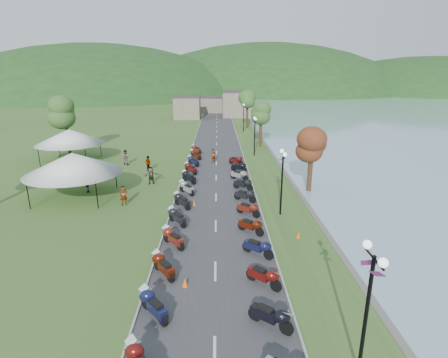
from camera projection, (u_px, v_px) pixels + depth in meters
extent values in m
cube|color=#3E3E41|center=(216.00, 153.00, 48.02)|extent=(7.00, 120.00, 0.02)
cube|color=gray|center=(209.00, 105.00, 90.29)|extent=(18.00, 16.00, 5.00)
imported|color=slate|center=(124.00, 205.00, 28.97)|extent=(0.74, 0.65, 1.69)
imported|color=slate|center=(126.00, 165.00, 41.77)|extent=(0.98, 0.73, 1.80)
imported|color=slate|center=(88.00, 192.00, 32.17)|extent=(0.70, 1.15, 1.66)
cone|color=#F2590C|center=(185.00, 282.00, 17.88)|extent=(0.32, 0.32, 0.50)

